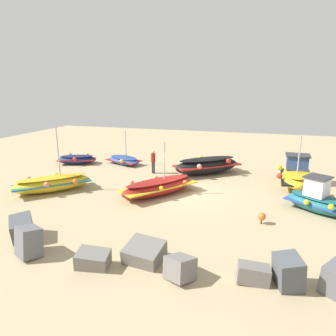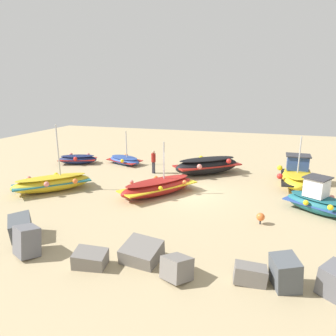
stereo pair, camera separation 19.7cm
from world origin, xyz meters
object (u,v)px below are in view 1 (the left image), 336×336
Objects in this scene: fishing_boat_4 at (159,187)px; fishing_boat_6 at (207,165)px; fishing_boat_3 at (124,160)px; fishing_boat_5 at (319,200)px; fishing_boat_2 at (52,183)px; mooring_buoy_1 at (262,217)px; fishing_boat_1 at (296,175)px; fishing_boat_0 at (77,159)px; person_walking at (153,160)px.

fishing_boat_4 is 5.61m from fishing_boat_6.
fishing_boat_3 is 15.00m from fishing_boat_5.
fishing_boat_2 is 14.97m from fishing_boat_5.
fishing_boat_3 is at bearing -103.57° from fishing_boat_4.
fishing_boat_6 is 9.06× the size of mooring_buoy_1.
fishing_boat_1 is 13.12m from fishing_boat_3.
fishing_boat_1 reaches higher than fishing_boat_0.
person_walking is at bearing 92.74° from fishing_boat_1.
fishing_boat_4 reaches higher than mooring_buoy_1.
fishing_boat_1 is 0.97× the size of fishing_boat_2.
fishing_boat_2 reaches higher than fishing_boat_5.
fishing_boat_2 reaches higher than fishing_boat_1.
fishing_boat_1 is at bearing 156.47° from fishing_boat_2.
fishing_boat_0 is 3.86m from fishing_boat_3.
fishing_boat_3 is at bearing -46.39° from fishing_boat_6.
fishing_boat_0 is at bearing -38.04° from fishing_boat_6.
fishing_boat_1 reaches higher than fishing_boat_4.
fishing_boat_1 is at bearing -167.05° from fishing_boat_3.
fishing_boat_1 is 7.09m from mooring_buoy_1.
mooring_buoy_1 is (-3.88, 7.61, -0.31)m from fishing_boat_6.
fishing_boat_1 is 7.88× the size of mooring_buoy_1.
fishing_boat_2 is 1.32× the size of fishing_boat_3.
fishing_boat_5 reaches higher than mooring_buoy_1.
person_walking is at bearing -174.36° from fishing_boat_2.
fishing_boat_2 reaches higher than person_walking.
fishing_boat_5 is at bearing -36.27° from fishing_boat_0.
fishing_boat_5 is (-13.64, 6.23, 0.27)m from fishing_boat_3.
mooring_buoy_1 is (2.72, 2.30, -0.26)m from fishing_boat_5.
fishing_boat_2 reaches higher than fishing_boat_0.
fishing_boat_1 is 0.89× the size of fishing_boat_4.
fishing_boat_1 is at bearing 133.08° from fishing_boat_6.
fishing_boat_3 is (-3.70, -1.09, -0.06)m from fishing_boat_0.
fishing_boat_0 is at bearing 37.03° from fishing_boat_3.
person_walking is (-6.95, 0.80, 0.58)m from fishing_boat_0.
mooring_buoy_1 is (-14.62, 7.45, -0.05)m from fishing_boat_0.
fishing_boat_4 is at bearing -49.81° from fishing_boat_0.
fishing_boat_0 is at bearing -83.15° from fishing_boat_4.
fishing_boat_2 reaches higher than fishing_boat_6.
fishing_boat_5 reaches higher than fishing_boat_6.
fishing_boat_3 is 0.70× the size of fishing_boat_4.
fishing_boat_5 is 6.38× the size of mooring_buoy_1.
fishing_boat_0 is 6.83m from fishing_boat_2.
fishing_boat_2 is 0.90× the size of fishing_boat_6.
fishing_boat_5 is 0.70× the size of fishing_boat_6.
fishing_boat_4 is at bearing 30.87° from fishing_boat_6.
mooring_buoy_1 is at bearing 129.70° from fishing_boat_2.
person_walking reaches higher than fishing_boat_0.
fishing_boat_4 is at bearing -124.75° from person_walking.
fishing_boat_0 is 0.74× the size of fishing_boat_2.
fishing_boat_5 is at bearing 126.59° from fishing_boat_4.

